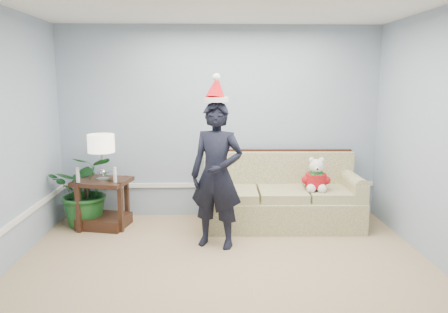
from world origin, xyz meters
The scene contains 10 objects.
room_shell centered at (0.00, 0.00, 1.35)m, with size 4.54×5.04×2.74m.
wainscot_trim centered at (-1.18, 1.18, 0.45)m, with size 4.49×4.99×0.06m.
sofa centered at (0.82, 2.06, 0.35)m, with size 2.11×0.95×0.98m.
side_table centered at (-1.57, 2.02, 0.25)m, with size 0.78×0.70×0.65m.
table_lamp centered at (-1.55, 1.96, 1.11)m, with size 0.34×0.34×0.61m.
candle_pair centered at (-1.61, 1.86, 0.74)m, with size 0.52×0.05×0.20m.
houseplant centered at (-1.80, 2.08, 0.49)m, with size 0.89×0.77×0.99m, color #19501F.
man centered at (-0.07, 1.29, 0.86)m, with size 0.62×0.41×1.71m, color black.
santa_hat centered at (-0.07, 1.30, 1.84)m, with size 0.36×0.39×0.33m.
teddy_bear centered at (1.25, 1.87, 0.67)m, with size 0.31×0.33×0.45m.
Camera 1 is at (-0.14, -3.66, 1.95)m, focal length 35.00 mm.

